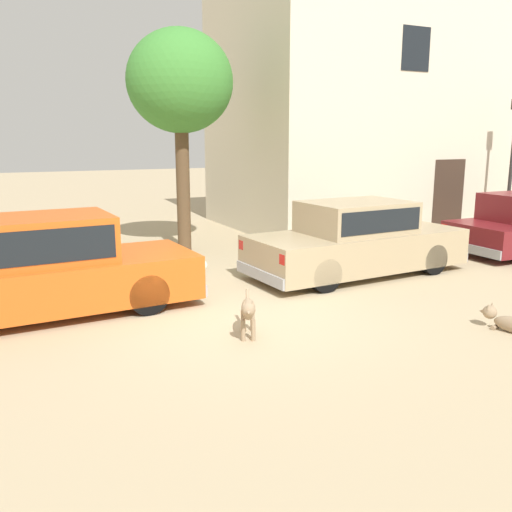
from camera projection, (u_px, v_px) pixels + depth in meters
The scene contains 7 objects.
ground_plane at pixel (240, 318), 8.38m from camera, with size 80.00×80.00×0.00m, color tan.
parked_sedan_nearest at pixel (43, 267), 8.42m from camera, with size 4.87×1.97×1.54m.
parked_sedan_second at pixel (357, 239), 10.95m from camera, with size 4.69×2.01×1.47m.
apartment_block at pixel (440, 108), 18.49m from camera, with size 14.78×5.76×7.31m.
stray_dog_spotted at pixel (248, 310), 7.49m from camera, with size 0.46×0.93×0.63m.
stray_dog_tan at pixel (510, 322), 7.77m from camera, with size 0.42×1.05×0.36m.
acacia_tree_left at pixel (180, 84), 12.64m from camera, with size 2.48×2.23×5.14m.
Camera 1 is at (-3.24, -7.31, 2.70)m, focal length 38.58 mm.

